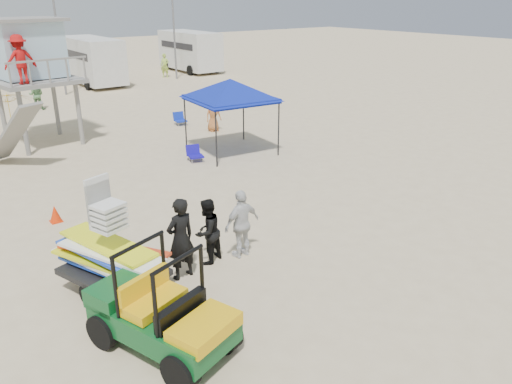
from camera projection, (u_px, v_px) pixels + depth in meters
ground at (320, 291)px, 11.02m from camera, size 140.00×140.00×0.00m
utility_cart at (161, 306)px, 8.89m from camera, size 2.07×2.92×2.01m
surf_trailer at (111, 254)px, 10.61m from camera, size 2.05×2.85×2.38m
man_left at (181, 239)px, 11.24m from camera, size 0.77×0.55×1.96m
man_mid at (207, 231)px, 11.96m from camera, size 0.97×0.87×1.64m
man_right at (242, 224)px, 12.23m from camera, size 1.06×0.50×1.75m
lifeguard_tower at (28, 54)px, 20.54m from camera, size 3.57×3.57×5.12m
canopy_blue at (230, 83)px, 19.77m from camera, size 3.24×3.24×3.41m
umbrella_b at (11, 113)px, 23.27m from camera, size 2.76×2.78×1.91m
cone_near at (55, 214)px, 14.32m from camera, size 0.34×0.34×0.50m
beach_chair_b at (194, 153)px, 19.55m from camera, size 0.65×0.70×0.64m
beach_chair_c at (180, 119)px, 25.03m from camera, size 0.61×0.65×0.64m
rv_mid_right at (92, 59)px, 35.97m from camera, size 2.64×7.00×3.25m
rv_far_right at (190, 49)px, 42.12m from camera, size 2.64×6.60×3.25m
light_pole_left at (57, 31)px, 31.25m from camera, size 0.14×0.14×8.00m
light_pole_right at (174, 25)px, 37.41m from camera, size 0.14×0.14×8.00m
distant_beachgoers at (33, 104)px, 25.64m from camera, size 19.63×17.15×1.86m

